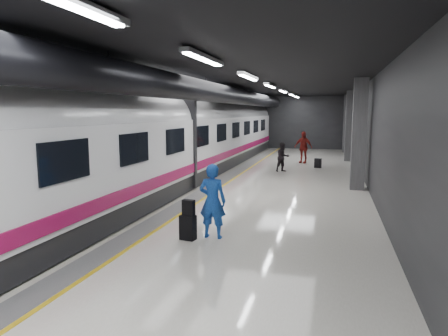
% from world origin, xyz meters
% --- Properties ---
extents(ground, '(40.00, 40.00, 0.00)m').
position_xyz_m(ground, '(0.00, 0.00, 0.00)').
color(ground, white).
rests_on(ground, ground).
extents(platform_hall, '(10.02, 40.02, 4.51)m').
position_xyz_m(platform_hall, '(-0.29, 0.96, 3.54)').
color(platform_hall, black).
rests_on(platform_hall, ground).
extents(train, '(3.05, 38.00, 4.05)m').
position_xyz_m(train, '(-3.25, -0.00, 2.07)').
color(train, black).
rests_on(train, ground).
extents(traveler_main, '(0.69, 0.45, 1.89)m').
position_xyz_m(traveler_main, '(0.69, -5.69, 0.94)').
color(traveler_main, blue).
rests_on(traveler_main, ground).
extents(suitcase_main, '(0.41, 0.30, 0.62)m').
position_xyz_m(suitcase_main, '(0.15, -6.00, 0.31)').
color(suitcase_main, black).
rests_on(suitcase_main, ground).
extents(shoulder_bag, '(0.32, 0.20, 0.40)m').
position_xyz_m(shoulder_bag, '(0.17, -6.02, 0.82)').
color(shoulder_bag, black).
rests_on(shoulder_bag, suitcase_main).
extents(traveler_far_a, '(0.96, 0.93, 1.56)m').
position_xyz_m(traveler_far_a, '(1.01, 6.05, 0.78)').
color(traveler_far_a, black).
rests_on(traveler_far_a, ground).
extents(traveler_far_b, '(1.24, 0.82, 1.96)m').
position_xyz_m(traveler_far_b, '(1.77, 10.13, 0.98)').
color(traveler_far_b, maroon).
rests_on(traveler_far_b, ground).
extents(suitcase_far, '(0.42, 0.33, 0.54)m').
position_xyz_m(suitcase_far, '(2.76, 8.12, 0.27)').
color(suitcase_far, black).
rests_on(suitcase_far, ground).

